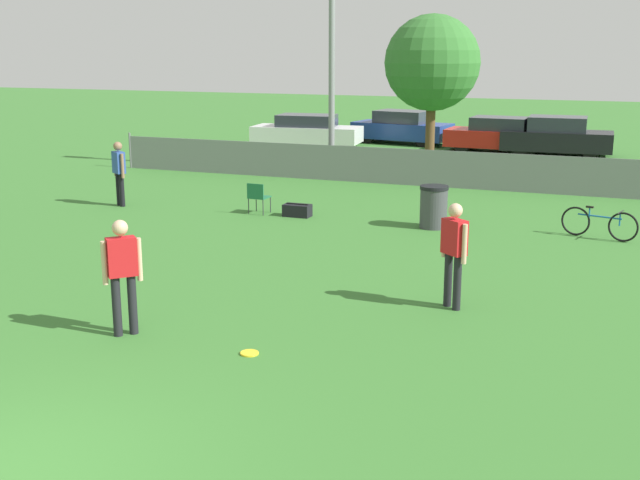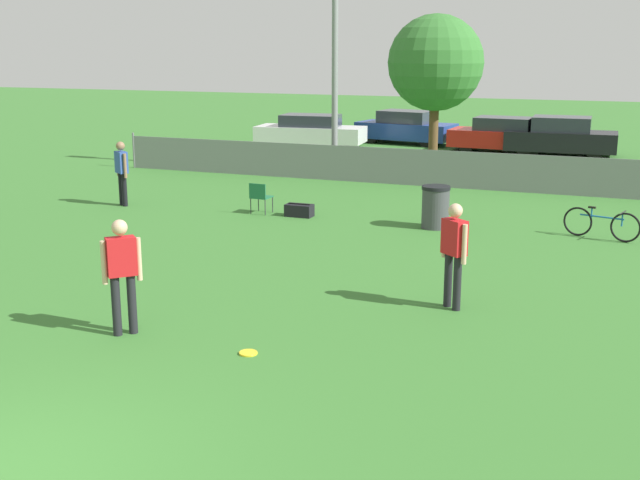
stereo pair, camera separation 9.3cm
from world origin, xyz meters
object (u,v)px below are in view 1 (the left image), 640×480
Objects in this scene: bicycle_sideline at (599,223)px; gear_bag_sideline at (297,210)px; folding_chair_sideline at (258,196)px; tree_near_pole at (432,63)px; spectator_in_blue at (119,169)px; parked_car_white at (307,131)px; parked_car_dark at (557,137)px; trash_bin at (434,207)px; player_thrower_red at (454,247)px; parked_car_blue at (402,128)px; player_defender_red at (122,268)px; light_pole at (332,19)px; parked_car_red at (499,135)px; frisbee_disc at (249,353)px.

gear_bag_sideline is at bearing -163.14° from bicycle_sideline.
folding_chair_sideline is 0.48× the size of bicycle_sideline.
folding_chair_sideline is at bearing -104.02° from tree_near_pole.
tree_near_pole is 11.42m from spectator_in_blue.
parked_car_dark is (9.92, 1.19, 0.03)m from parked_car_white.
tree_near_pole is 5.23× the size of trash_bin.
folding_chair_sideline is (-6.10, 5.62, -0.54)m from player_thrower_red.
bicycle_sideline is 1.66× the size of trash_bin.
gear_bag_sideline is 0.15× the size of parked_car_blue.
player_defender_red reaches higher than gear_bag_sideline.
bicycle_sideline is (8.60, -6.44, -4.60)m from light_pole.
player_thrower_red is 1.02× the size of spectator_in_blue.
player_thrower_red is 7.65m from gear_bag_sideline.
light_pole reaches higher than gear_bag_sideline.
player_thrower_red is at bearing -63.09° from parked_car_blue.
player_thrower_red is at bearing -175.20° from spectator_in_blue.
parked_car_red is at bearing 175.33° from parked_car_dark.
gear_bag_sideline is 13.97m from parked_car_white.
parked_car_dark is (6.48, 7.58, -4.23)m from light_pole.
folding_chair_sideline is 8.11m from bicycle_sideline.
trash_bin is 16.51m from parked_car_blue.
gear_bag_sideline is 15.77m from parked_car_blue.
tree_near_pole reaches higher than player_defender_red.
parked_car_red reaches higher than frisbee_disc.
tree_near_pole is 17.99m from frisbee_disc.
parked_car_white is at bearing -167.07° from parked_car_red.
player_thrower_red is 3.82m from frisbee_disc.
gear_bag_sideline is at bearing -74.45° from parked_car_white.
light_pole is 5.11× the size of bicycle_sideline.
spectator_in_blue reaches higher than frisbee_disc.
spectator_in_blue is 0.39× the size of parked_car_blue.
tree_near_pole is 7.68× the size of gear_bag_sideline.
spectator_in_blue is 8.33m from trash_bin.
parked_car_blue is (-1.62, 15.68, 0.53)m from gear_bag_sideline.
frisbee_disc is at bearing -71.59° from gear_bag_sideline.
tree_near_pole is 9.61m from gear_bag_sideline.
light_pole is 9.44m from trash_bin.
frisbee_disc is 0.26× the size of trash_bin.
spectator_in_blue is at bearing -123.08° from tree_near_pole.
light_pole is 2.00× the size of parked_car_dark.
parked_car_white is (-12.04, 12.83, 0.33)m from bicycle_sideline.
parked_car_dark reaches higher than folding_chair_sideline.
gear_bag_sideline is 0.16× the size of parked_car_red.
parked_car_red is (1.53, 5.43, -2.88)m from tree_near_pole.
parked_car_dark reaches higher than parked_car_blue.
gear_bag_sideline is at bearing -110.84° from parked_car_dark.
parked_car_blue is at bearing 50.71° from player_defender_red.
trash_bin is at bearing -62.60° from parked_car_white.
parked_car_white is at bearing 59.99° from player_defender_red.
bicycle_sideline is 14.18m from parked_car_dark.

